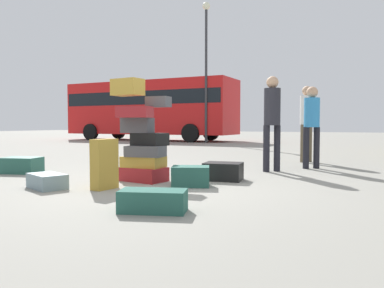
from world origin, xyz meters
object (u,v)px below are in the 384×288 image
at_px(suitcase_tower, 142,140).
at_px(person_tourist_with_camera, 312,120).
at_px(suitcase_teal_upright_blue, 21,165).
at_px(parked_bus, 150,107).
at_px(person_passerby_in_red, 272,115).
at_px(suitcase_black_foreground_far, 223,171).
at_px(suitcase_teal_behind_tower, 191,176).
at_px(lamp_post, 206,52).
at_px(suitcase_teal_left_side, 153,201).
at_px(suitcase_tan_right_side, 104,164).
at_px(suitcase_slate_foreground_near, 47,181).
at_px(person_bearded_onlooker, 307,117).

xyz_separation_m(suitcase_tower, person_tourist_with_camera, (2.15, 2.81, 0.33)).
relative_size(suitcase_teal_upright_blue, parked_bus, 0.07).
relative_size(suitcase_tower, suitcase_teal_upright_blue, 2.36).
distance_m(person_tourist_with_camera, parked_bus, 14.24).
distance_m(suitcase_teal_upright_blue, person_passerby_in_red, 4.63).
bearing_deg(person_tourist_with_camera, person_passerby_in_red, 19.44).
relative_size(suitcase_black_foreground_far, person_tourist_with_camera, 0.36).
bearing_deg(suitcase_teal_behind_tower, lamp_post, 90.13).
bearing_deg(suitcase_teal_left_side, person_passerby_in_red, 67.84).
bearing_deg(suitcase_teal_upright_blue, parked_bus, 96.94).
height_order(suitcase_tan_right_side, parked_bus, parked_bus).
bearing_deg(suitcase_black_foreground_far, person_passerby_in_red, 65.98).
height_order(person_passerby_in_red, lamp_post, lamp_post).
height_order(suitcase_slate_foreground_near, person_passerby_in_red, person_passerby_in_red).
bearing_deg(suitcase_teal_upright_blue, suitcase_teal_behind_tower, -15.61).
height_order(suitcase_teal_left_side, person_passerby_in_red, person_passerby_in_red).
height_order(suitcase_slate_foreground_near, lamp_post, lamp_post).
bearing_deg(suitcase_teal_left_side, suitcase_slate_foreground_near, 146.09).
distance_m(person_bearded_onlooker, parked_bus, 13.11).
relative_size(suitcase_teal_left_side, person_passerby_in_red, 0.38).
distance_m(person_bearded_onlooker, person_tourist_with_camera, 1.34).
bearing_deg(person_bearded_onlooker, suitcase_teal_upright_blue, -14.04).
xyz_separation_m(suitcase_teal_upright_blue, suitcase_teal_behind_tower, (3.38, -0.07, -0.00)).
xyz_separation_m(suitcase_slate_foreground_near, lamp_post, (-2.95, 12.84, 4.13)).
bearing_deg(suitcase_teal_left_side, suitcase_tower, 107.83).
height_order(suitcase_teal_upright_blue, suitcase_black_foreground_far, suitcase_teal_upright_blue).
bearing_deg(suitcase_slate_foreground_near, suitcase_tower, 76.45).
bearing_deg(person_bearded_onlooker, suitcase_teal_behind_tower, 19.11).
xyz_separation_m(suitcase_tower, lamp_post, (-3.77, 11.71, 3.60)).
xyz_separation_m(suitcase_teal_left_side, lamp_post, (-4.98, 13.45, 4.12)).
xyz_separation_m(suitcase_teal_upright_blue, lamp_post, (-1.28, 11.79, 4.09)).
distance_m(suitcase_tower, suitcase_teal_left_side, 2.18).
height_order(suitcase_teal_upright_blue, lamp_post, lamp_post).
relative_size(suitcase_black_foreground_far, person_bearded_onlooker, 0.33).
bearing_deg(suitcase_tower, suitcase_teal_left_side, -55.17).
relative_size(suitcase_tan_right_side, suitcase_black_foreground_far, 1.18).
bearing_deg(suitcase_teal_left_side, lamp_post, 93.29).
height_order(suitcase_tower, suitcase_slate_foreground_near, suitcase_tower).
distance_m(suitcase_teal_behind_tower, lamp_post, 13.38).
xyz_separation_m(person_tourist_with_camera, lamp_post, (-5.92, 8.91, 3.27)).
relative_size(suitcase_tower, parked_bus, 0.16).
distance_m(person_tourist_with_camera, lamp_post, 11.18).
xyz_separation_m(suitcase_tan_right_side, lamp_post, (-3.70, 12.56, 3.90)).
relative_size(suitcase_teal_behind_tower, person_tourist_with_camera, 0.32).
xyz_separation_m(suitcase_tan_right_side, suitcase_slate_foreground_near, (-0.75, -0.28, -0.24)).
bearing_deg(suitcase_tan_right_side, parked_bus, 127.29).
bearing_deg(person_passerby_in_red, lamp_post, -102.91).
relative_size(suitcase_tan_right_side, suitcase_teal_behind_tower, 1.30).
distance_m(suitcase_slate_foreground_near, parked_bus, 15.87).
xyz_separation_m(suitcase_black_foreground_far, suitcase_teal_behind_tower, (-0.22, -0.74, 0.00)).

